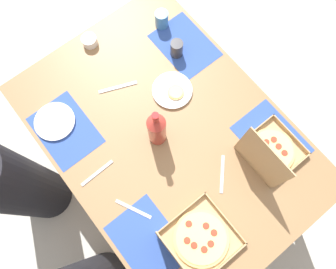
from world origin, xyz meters
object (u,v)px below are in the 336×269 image
at_px(pizza_box_center, 197,243).
at_px(pizza_box_edge_far, 270,152).
at_px(diner_right_seat, 15,185).
at_px(condiment_bowl, 90,41).
at_px(soda_bottle, 157,129).
at_px(plate_near_right, 173,91).
at_px(cup_red, 162,19).
at_px(cup_clear_right, 177,49).
at_px(plate_middle, 55,122).

relative_size(pizza_box_center, pizza_box_edge_far, 1.11).
distance_m(pizza_box_edge_far, diner_right_seat, 1.38).
bearing_deg(condiment_bowl, soda_bottle, 176.36).
xyz_separation_m(plate_near_right, diner_right_seat, (0.18, 0.98, -0.22)).
height_order(pizza_box_center, cup_red, pizza_box_center).
height_order(plate_near_right, soda_bottle, soda_bottle).
height_order(cup_clear_right, condiment_bowl, cup_clear_right).
height_order(plate_near_right, cup_clear_right, cup_clear_right).
relative_size(plate_near_right, condiment_bowl, 2.59).
distance_m(condiment_bowl, diner_right_seat, 0.90).
xyz_separation_m(pizza_box_edge_far, cup_clear_right, (0.73, -0.00, 0.00)).
height_order(pizza_box_center, condiment_bowl, pizza_box_center).
bearing_deg(plate_near_right, cup_clear_right, -44.23).
distance_m(pizza_box_edge_far, soda_bottle, 0.57).
distance_m(soda_bottle, cup_clear_right, 0.50).
bearing_deg(soda_bottle, diner_right_seat, 66.83).
height_order(soda_bottle, diner_right_seat, diner_right_seat).
bearing_deg(condiment_bowl, plate_middle, 123.44).
bearing_deg(soda_bottle, condiment_bowl, -3.64).
distance_m(pizza_box_center, cup_clear_right, 1.00).
xyz_separation_m(pizza_box_edge_far, plate_near_right, (0.57, 0.16, -0.04)).
height_order(pizza_box_center, plate_near_right, pizza_box_center).
xyz_separation_m(soda_bottle, cup_red, (0.51, -0.43, -0.08)).
bearing_deg(cup_red, pizza_box_center, 149.30).
distance_m(plate_middle, condiment_bowl, 0.49).
relative_size(pizza_box_center, plate_middle, 1.59).
height_order(soda_bottle, cup_red, soda_bottle).
height_order(plate_near_right, diner_right_seat, diner_right_seat).
height_order(plate_near_right, condiment_bowl, condiment_bowl).
distance_m(cup_clear_right, condiment_bowl, 0.49).
bearing_deg(pizza_box_edge_far, pizza_box_center, 100.13).
distance_m(pizza_box_center, condiment_bowl, 1.20).
xyz_separation_m(cup_clear_right, cup_red, (0.20, -0.05, -0.00)).
bearing_deg(plate_middle, cup_red, -81.79).
bearing_deg(soda_bottle, cup_clear_right, -50.34).
relative_size(plate_near_right, cup_red, 2.14).
relative_size(plate_near_right, cup_clear_right, 2.10).
xyz_separation_m(pizza_box_center, condiment_bowl, (1.18, -0.22, -0.03)).
bearing_deg(diner_right_seat, condiment_bowl, -67.08).
bearing_deg(cup_clear_right, plate_middle, 83.76).
height_order(pizza_box_center, diner_right_seat, diner_right_seat).
height_order(soda_bottle, cup_clear_right, soda_bottle).
relative_size(plate_near_right, plate_middle, 1.02).
bearing_deg(plate_middle, cup_clear_right, -96.24).
distance_m(plate_middle, soda_bottle, 0.55).
bearing_deg(cup_clear_right, soda_bottle, 129.66).
xyz_separation_m(plate_middle, soda_bottle, (-0.40, -0.37, 0.12)).
distance_m(plate_near_right, condiment_bowl, 0.55).
relative_size(soda_bottle, cup_clear_right, 3.15).
bearing_deg(condiment_bowl, pizza_box_edge_far, -162.98).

